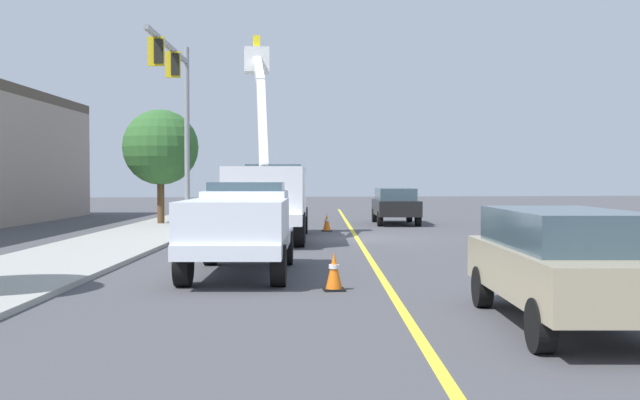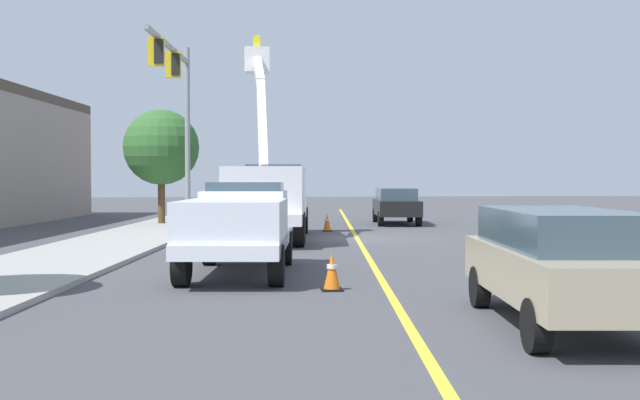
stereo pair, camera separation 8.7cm
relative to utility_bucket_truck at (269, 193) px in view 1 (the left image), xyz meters
name	(u,v)px [view 1 (the left image)]	position (x,y,z in m)	size (l,w,h in m)	color
ground	(357,238)	(0.00, -3.15, -1.62)	(120.00, 120.00, 0.00)	#47474C
sidewalk_far_side	(135,237)	(0.99, 4.76, -1.56)	(60.00, 3.60, 0.12)	#9E9E99
lane_centre_stripe	(357,238)	(0.00, -3.15, -1.62)	(50.00, 0.16, 0.01)	yellow
utility_bucket_truck	(269,193)	(0.00, 0.00, 0.00)	(8.45, 3.51, 7.42)	white
service_pickup_truck	(240,225)	(-9.56, 1.20, -0.50)	(5.82, 2.79, 2.06)	white
passing_minivan	(395,203)	(8.01, -6.40, -0.65)	(5.00, 2.49, 1.69)	black
trailing_sedan	(565,259)	(-15.90, -3.38, -0.65)	(5.00, 2.49, 1.69)	tan
traffic_cone_leading	(334,272)	(-12.11, -0.54, -1.25)	(0.40, 0.40, 0.74)	black
traffic_cone_mid_front	(327,223)	(3.70, -2.56, -1.27)	(0.40, 0.40, 0.71)	black
traffic_signal_mast	(177,96)	(3.61, 3.41, 3.79)	(7.38, 1.13, 7.69)	gray
street_tree_right	(160,147)	(8.03, 4.45, 1.93)	(3.41, 3.41, 5.27)	brown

